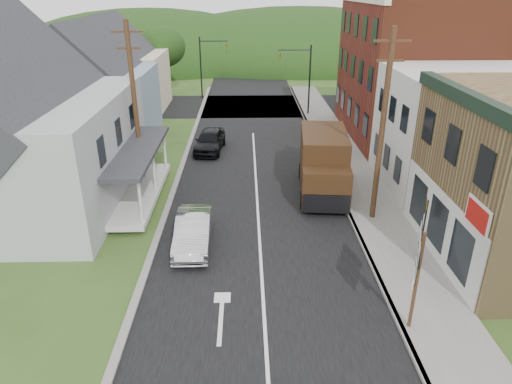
{
  "coord_description": "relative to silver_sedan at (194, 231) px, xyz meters",
  "views": [
    {
      "loc": [
        -0.59,
        -16.31,
        10.47
      ],
      "look_at": [
        -0.15,
        2.0,
        2.2
      ],
      "focal_mm": 32.0,
      "sensor_mm": 36.0,
      "label": 1
    }
  ],
  "objects": [
    {
      "name": "road",
      "position": [
        2.9,
        8.82,
        -0.71
      ],
      "size": [
        9.0,
        90.0,
        0.02
      ],
      "primitive_type": "cube",
      "color": "black",
      "rests_on": "ground"
    },
    {
      "name": "route_sign_cluster",
      "position": [
        7.65,
        -5.59,
        1.75
      ],
      "size": [
        0.8,
        1.92,
        3.56
      ],
      "rotation": [
        0.0,
        0.0,
        -0.37
      ],
      "color": "#472D19",
      "rests_on": "sidewalk_right"
    },
    {
      "name": "delivery_van",
      "position": [
        6.52,
        5.49,
        0.98
      ],
      "size": [
        2.94,
        6.16,
        3.33
      ],
      "rotation": [
        0.0,
        0.0,
        -0.09
      ],
      "color": "black",
      "rests_on": "ground"
    },
    {
      "name": "cross_road",
      "position": [
        2.9,
        25.82,
        -0.71
      ],
      "size": [
        60.0,
        9.0,
        0.02
      ],
      "primitive_type": "cube",
      "color": "black",
      "rests_on": "ground"
    },
    {
      "name": "warning_sign",
      "position": [
        9.45,
        -1.48,
        1.25
      ],
      "size": [
        0.27,
        0.75,
        2.82
      ],
      "rotation": [
        0.0,
        0.0,
        -0.32
      ],
      "color": "black",
      "rests_on": "sidewalk_right"
    },
    {
      "name": "ground",
      "position": [
        2.9,
        -1.18,
        -0.71
      ],
      "size": [
        120.0,
        120.0,
        0.0
      ],
      "primitive_type": "plane",
      "color": "#2D4719",
      "rests_on": "ground"
    },
    {
      "name": "tree_left_d",
      "position": [
        -6.1,
        30.82,
        4.18
      ],
      "size": [
        4.8,
        4.8,
        6.94
      ],
      "color": "#382616",
      "rests_on": "ground"
    },
    {
      "name": "storefront_white",
      "position": [
        14.2,
        6.32,
        2.54
      ],
      "size": [
        8.0,
        7.0,
        6.5
      ],
      "primitive_type": "cube",
      "color": "silver",
      "rests_on": "ground"
    },
    {
      "name": "silver_sedan",
      "position": [
        0.0,
        0.0,
        0.0
      ],
      "size": [
        1.56,
        4.3,
        1.41
      ],
      "primitive_type": "imported",
      "rotation": [
        0.0,
        0.0,
        0.01
      ],
      "color": "silver",
      "rests_on": "ground"
    },
    {
      "name": "house_cream",
      "position": [
        -8.6,
        24.82,
        2.99
      ],
      "size": [
        7.14,
        8.16,
        7.28
      ],
      "color": "beige",
      "rests_on": "ground"
    },
    {
      "name": "tree_left_c",
      "position": [
        -16.1,
        18.82,
        5.23
      ],
      "size": [
        5.8,
        5.8,
        8.41
      ],
      "color": "#382616",
      "rests_on": "ground"
    },
    {
      "name": "forested_ridge",
      "position": [
        2.9,
        53.82,
        -0.71
      ],
      "size": [
        90.0,
        30.0,
        16.0
      ],
      "primitive_type": "ellipsoid",
      "color": "black",
      "rests_on": "ground"
    },
    {
      "name": "utility_pole_left",
      "position": [
        -3.6,
        6.82,
        3.95
      ],
      "size": [
        1.6,
        0.26,
        9.0
      ],
      "color": "#472D19",
      "rests_on": "ground"
    },
    {
      "name": "traffic_signal_right",
      "position": [
        7.2,
        22.32,
        3.05
      ],
      "size": [
        2.87,
        0.2,
        6.0
      ],
      "color": "black",
      "rests_on": "ground"
    },
    {
      "name": "traffic_signal_left",
      "position": [
        -1.4,
        29.32,
        3.05
      ],
      "size": [
        2.87,
        0.2,
        6.0
      ],
      "color": "black",
      "rests_on": "ground"
    },
    {
      "name": "dark_sedan",
      "position": [
        -0.16,
        12.71,
        0.05
      ],
      "size": [
        2.24,
        4.58,
        1.5
      ],
      "primitive_type": "imported",
      "rotation": [
        0.0,
        0.0,
        -0.11
      ],
      "color": "black",
      "rests_on": "ground"
    },
    {
      "name": "curb_right",
      "position": [
        7.45,
        6.82,
        -0.63
      ],
      "size": [
        0.2,
        55.0,
        0.15
      ],
      "primitive_type": "cube",
      "color": "slate",
      "rests_on": "ground"
    },
    {
      "name": "house_blue",
      "position": [
        -8.1,
        15.82,
        2.99
      ],
      "size": [
        7.14,
        8.16,
        7.28
      ],
      "color": "#7D8FAB",
      "rests_on": "ground"
    },
    {
      "name": "curb_left",
      "position": [
        -1.75,
        6.82,
        -0.65
      ],
      "size": [
        0.3,
        55.0,
        0.12
      ],
      "primitive_type": "cube",
      "color": "slate",
      "rests_on": "ground"
    },
    {
      "name": "utility_pole_right",
      "position": [
        8.5,
        2.32,
        3.95
      ],
      "size": [
        1.6,
        0.26,
        9.0
      ],
      "color": "#472D19",
      "rests_on": "ground"
    },
    {
      "name": "house_gray",
      "position": [
        -9.1,
        4.82,
        3.53
      ],
      "size": [
        10.2,
        12.24,
        8.35
      ],
      "color": "#A3A5A8",
      "rests_on": "ground"
    },
    {
      "name": "sidewalk_right",
      "position": [
        8.8,
        6.82,
        -0.63
      ],
      "size": [
        2.8,
        55.0,
        0.15
      ],
      "primitive_type": "cube",
      "color": "slate",
      "rests_on": "ground"
    },
    {
      "name": "storefront_red",
      "position": [
        14.2,
        15.82,
        4.29
      ],
      "size": [
        8.0,
        12.0,
        10.0
      ],
      "primitive_type": "cube",
      "color": "maroon",
      "rests_on": "ground"
    }
  ]
}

